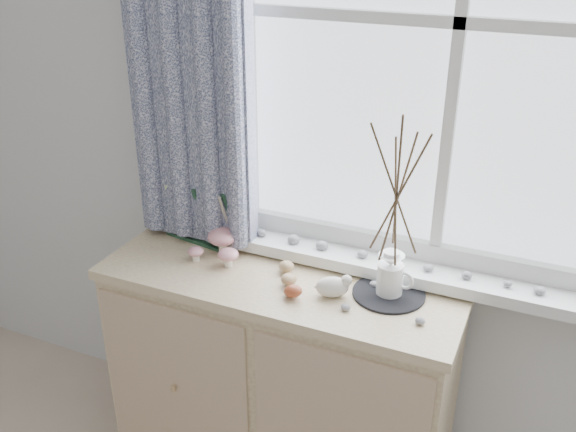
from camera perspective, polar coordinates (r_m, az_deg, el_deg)
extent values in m
cube|color=silver|center=(2.07, 5.90, 7.75)|extent=(4.00, 0.04, 2.60)
cube|color=silver|center=(1.92, 15.21, 16.35)|extent=(1.30, 0.01, 1.40)
cube|color=silver|center=(2.11, 12.46, -5.00)|extent=(1.45, 0.16, 0.04)
cube|color=#0A1437|center=(2.09, -9.17, 18.29)|extent=(0.44, 0.06, 1.61)
cube|color=beige|center=(2.36, -0.64, -14.63)|extent=(1.17, 0.43, 0.81)
cube|color=beige|center=(2.11, -0.69, -5.79)|extent=(1.20, 0.45, 0.03)
cube|color=tan|center=(2.33, -9.83, -15.76)|extent=(0.55, 0.01, 0.75)
cylinder|color=white|center=(2.23, -5.82, -2.62)|extent=(0.03, 0.03, 0.07)
ellipsoid|color=#A10515|center=(2.21, -5.86, -1.83)|extent=(0.10, 0.10, 0.06)
cylinder|color=white|center=(2.15, -5.32, -3.97)|extent=(0.03, 0.03, 0.04)
ellipsoid|color=#A10515|center=(2.14, -5.34, -3.42)|extent=(0.07, 0.07, 0.04)
cylinder|color=white|center=(2.20, -8.18, -3.56)|extent=(0.02, 0.02, 0.03)
ellipsoid|color=#A10515|center=(2.19, -8.21, -3.14)|extent=(0.05, 0.05, 0.03)
ellipsoid|color=tan|center=(2.04, 0.08, -5.63)|extent=(0.05, 0.04, 0.06)
ellipsoid|color=tan|center=(2.11, -0.14, -4.49)|extent=(0.05, 0.04, 0.06)
ellipsoid|color=brown|center=(1.98, 0.44, -6.70)|extent=(0.05, 0.04, 0.06)
cylinder|color=black|center=(2.03, 8.94, -6.83)|extent=(0.23, 0.23, 0.01)
cylinder|color=white|center=(2.00, 9.04, -5.53)|extent=(0.09, 0.09, 0.10)
cone|color=white|center=(1.97, 9.17, -3.89)|extent=(0.08, 0.08, 0.04)
cylinder|color=white|center=(1.96, 9.21, -3.43)|extent=(0.05, 0.05, 0.02)
torus|color=white|center=(1.99, 10.30, -5.66)|extent=(0.06, 0.02, 0.06)
ellipsoid|color=#98989A|center=(1.94, 5.14, -8.09)|extent=(0.03, 0.03, 0.02)
ellipsoid|color=#98989A|center=(2.06, 7.68, -6.04)|extent=(0.03, 0.03, 0.02)
ellipsoid|color=#98989A|center=(1.91, 11.67, -9.14)|extent=(0.03, 0.03, 0.02)
ellipsoid|color=#98989A|center=(2.12, 4.88, -4.86)|extent=(0.03, 0.03, 0.02)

